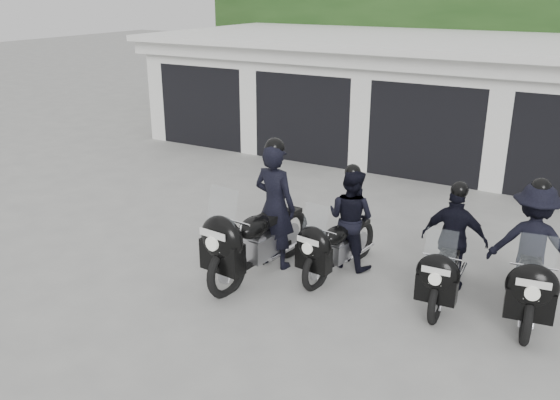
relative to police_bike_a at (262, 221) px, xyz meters
The scene contains 7 objects.
ground 1.17m from the police_bike_a, 22.62° to the left, with size 80.00×80.00×0.00m, color #9E9E98.
garage_block 8.42m from the police_bike_a, 84.96° to the left, with size 16.40×6.80×2.96m.
background_vegetation 13.41m from the police_bike_a, 85.21° to the left, with size 20.00×3.90×5.80m.
police_bike_a is the anchor object (origin of this frame).
police_bike_b 1.28m from the police_bike_a, 34.81° to the left, with size 0.87×1.98×1.73m.
police_bike_c 2.79m from the police_bike_a, 15.12° to the left, with size 0.96×1.98×1.72m.
police_bike_d 3.82m from the police_bike_a, 13.68° to the left, with size 1.21×2.16×1.89m.
Camera 1 is at (3.65, -7.38, 4.21)m, focal length 38.00 mm.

